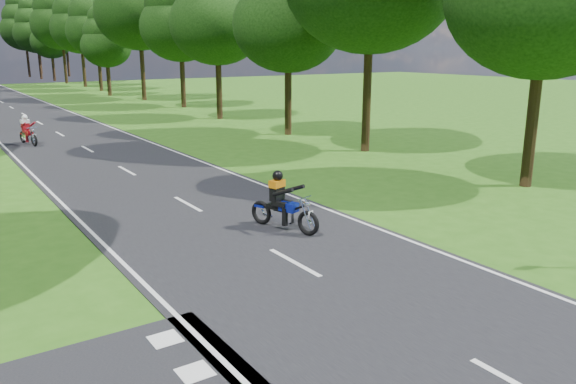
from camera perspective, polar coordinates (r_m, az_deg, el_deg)
ground at (r=11.53m, az=6.34°, el=-10.24°), size 160.00×160.00×0.00m
main_road at (r=58.58m, az=-27.10°, el=8.14°), size 7.00×140.00×0.02m
road_markings at (r=56.70m, az=-27.00°, el=8.01°), size 7.40×140.00×0.01m
rider_near_blue at (r=15.04m, az=-0.41°, el=-0.89°), size 1.23×2.04×1.61m
rider_far_red at (r=31.60m, az=-24.95°, el=5.74°), size 0.95×1.89×1.51m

